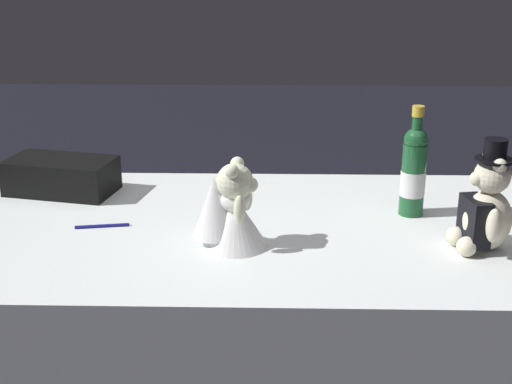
# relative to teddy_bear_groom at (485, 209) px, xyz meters

# --- Properties ---
(reception_table) EXTENTS (1.82, 0.93, 0.78)m
(reception_table) POSITION_rel_teddy_bear_groom_xyz_m (-0.58, 0.14, -0.50)
(reception_table) COLOR white
(reception_table) RESTS_ON ground_plane
(teddy_bear_groom) EXTENTS (0.16, 0.16, 0.29)m
(teddy_bear_groom) POSITION_rel_teddy_bear_groom_xyz_m (0.00, 0.00, 0.00)
(teddy_bear_groom) COLOR beige
(teddy_bear_groom) RESTS_ON reception_table
(teddy_bear_bride) EXTENTS (0.21, 0.17, 0.23)m
(teddy_bear_bride) POSITION_rel_teddy_bear_groom_xyz_m (-0.64, 0.01, -0.01)
(teddy_bear_bride) COLOR white
(teddy_bear_bride) RESTS_ON reception_table
(champagne_bottle) EXTENTS (0.07, 0.07, 0.32)m
(champagne_bottle) POSITION_rel_teddy_bear_groom_xyz_m (-0.13, 0.24, 0.02)
(champagne_bottle) COLOR #1C552D
(champagne_bottle) RESTS_ON reception_table
(signing_pen) EXTENTS (0.15, 0.03, 0.01)m
(signing_pen) POSITION_rel_teddy_bear_groom_xyz_m (-1.00, 0.12, -0.11)
(signing_pen) COLOR navy
(signing_pen) RESTS_ON reception_table
(gift_case_black) EXTENTS (0.36, 0.24, 0.11)m
(gift_case_black) POSITION_rel_teddy_bear_groom_xyz_m (-1.19, 0.41, -0.06)
(gift_case_black) COLOR black
(gift_case_black) RESTS_ON reception_table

